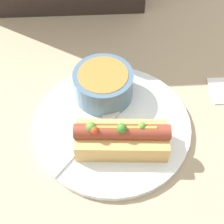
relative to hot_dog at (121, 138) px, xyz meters
name	(u,v)px	position (x,y,z in m)	size (l,w,h in m)	color
ground_plane	(112,127)	(-0.01, 0.05, -0.04)	(4.00, 4.00, 0.00)	tan
dinner_plate	(112,125)	(-0.01, 0.05, -0.03)	(0.28, 0.28, 0.01)	white
hot_dog	(121,138)	(0.00, 0.00, 0.00)	(0.15, 0.07, 0.07)	tan
soup_bowl	(103,83)	(-0.02, 0.12, 0.00)	(0.11, 0.11, 0.05)	slate
spoon	(104,120)	(-0.03, 0.05, -0.02)	(0.12, 0.15, 0.01)	#B7B7BC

